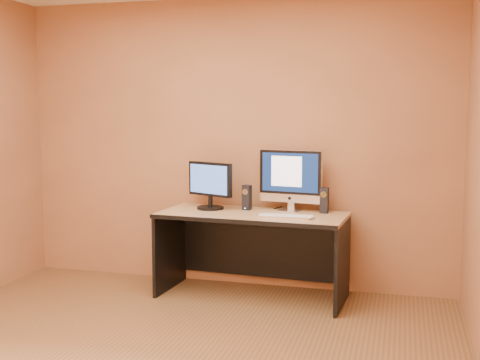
# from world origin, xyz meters

# --- Properties ---
(walls) EXTENTS (4.00, 4.00, 2.60)m
(walls) POSITION_xyz_m (0.00, 0.00, 1.30)
(walls) COLOR #9E663F
(walls) RESTS_ON ground
(desk) EXTENTS (1.62, 0.79, 0.73)m
(desk) POSITION_xyz_m (0.28, 1.61, 0.36)
(desk) COLOR tan
(desk) RESTS_ON ground
(imac) EXTENTS (0.59, 0.29, 0.54)m
(imac) POSITION_xyz_m (0.56, 1.80, 1.00)
(imac) COLOR silver
(imac) RESTS_ON desk
(second_monitor) EXTENTS (0.53, 0.40, 0.41)m
(second_monitor) POSITION_xyz_m (-0.13, 1.73, 0.94)
(second_monitor) COLOR black
(second_monitor) RESTS_ON desk
(speaker_left) EXTENTS (0.08, 0.08, 0.22)m
(speaker_left) POSITION_xyz_m (0.19, 1.77, 0.84)
(speaker_left) COLOR black
(speaker_left) RESTS_ON desk
(speaker_right) EXTENTS (0.07, 0.07, 0.22)m
(speaker_right) POSITION_xyz_m (0.87, 1.79, 0.84)
(speaker_right) COLOR black
(speaker_right) RESTS_ON desk
(keyboard) EXTENTS (0.43, 0.14, 0.02)m
(keyboard) POSITION_xyz_m (0.57, 1.51, 0.74)
(keyboard) COLOR silver
(keyboard) RESTS_ON desk
(mouse) EXTENTS (0.07, 0.11, 0.04)m
(mouse) POSITION_xyz_m (0.80, 1.48, 0.75)
(mouse) COLOR silver
(mouse) RESTS_ON desk
(cable_a) EXTENTS (0.06, 0.21, 0.01)m
(cable_a) POSITION_xyz_m (0.53, 1.94, 0.73)
(cable_a) COLOR black
(cable_a) RESTS_ON desk
(cable_b) EXTENTS (0.06, 0.17, 0.01)m
(cable_b) POSITION_xyz_m (0.44, 1.94, 0.73)
(cable_b) COLOR black
(cable_b) RESTS_ON desk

